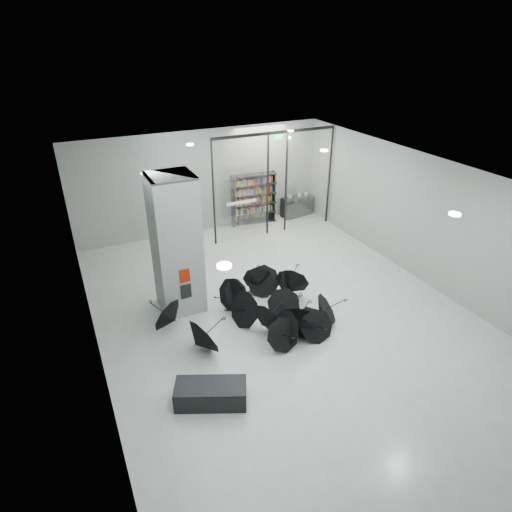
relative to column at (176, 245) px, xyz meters
name	(u,v)px	position (x,y,z in m)	size (l,w,h in m)	color
room	(292,228)	(2.50, -2.00, 0.84)	(14.00, 14.02, 4.01)	#939693
column	(176,245)	(0.00, 0.00, 0.00)	(1.20, 1.20, 4.00)	slate
fire_cabinet	(185,276)	(0.00, -0.62, -0.65)	(0.28, 0.04, 0.38)	#A50A07
info_panel	(186,291)	(0.00, -0.62, -1.15)	(0.30, 0.03, 0.42)	black
exit_sign	(278,137)	(4.90, 3.30, 1.82)	(0.30, 0.06, 0.15)	#0CE533
glass_partition	(275,180)	(4.89, 3.50, 0.18)	(5.06, 0.08, 4.00)	silver
bench	(211,394)	(-0.52, -3.92, -1.75)	(1.55, 0.66, 0.50)	black
bookshelf	(254,199)	(4.59, 4.75, -0.95)	(1.91, 0.38, 2.10)	black
shop_counter	(297,206)	(6.64, 4.64, -1.58)	(1.41, 0.56, 0.85)	black
umbrella_cluster	(267,312)	(1.91, -1.78, -1.70)	(5.30, 3.85, 1.25)	black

